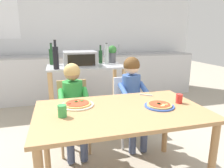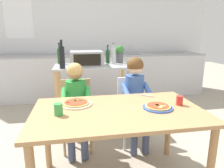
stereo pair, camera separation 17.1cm
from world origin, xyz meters
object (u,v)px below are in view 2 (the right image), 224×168
at_px(potted_herb_plant, 120,53).
at_px(drinking_cup_red, 180,100).
at_px(pizza_plate_cream, 76,103).
at_px(child_in_green_shirt, 76,98).
at_px(dining_chair_right, 133,105).
at_px(bottle_squat_spirits, 62,57).
at_px(drinking_cup_green, 58,109).
at_px(toaster_oven, 86,58).
at_px(bottle_clear_vinegar, 60,56).
at_px(dining_chair_left, 77,109).
at_px(dining_table, 118,120).
at_px(child_in_blue_striped_shirt, 136,92).
at_px(bottle_brown_beer, 108,56).
at_px(bottle_dark_olive_oil, 113,55).
at_px(serving_spoon, 147,96).
at_px(kitchen_island_cart, 93,85).
at_px(pizza_plate_blue_rimmed, 158,107).

bearing_deg(potted_herb_plant, drinking_cup_red, -81.86).
bearing_deg(pizza_plate_cream, child_in_green_shirt, 90.00).
height_order(potted_herb_plant, dining_chair_right, potted_herb_plant).
height_order(bottle_squat_spirits, drinking_cup_green, bottle_squat_spirits).
bearing_deg(drinking_cup_red, toaster_oven, 118.69).
xyz_separation_m(bottle_clear_vinegar, drinking_cup_red, (1.13, -1.58, -0.26)).
bearing_deg(dining_chair_left, dining_table, -64.71).
relative_size(bottle_squat_spirits, child_in_blue_striped_shirt, 0.35).
bearing_deg(child_in_green_shirt, bottle_brown_beer, 61.46).
bearing_deg(dining_table, dining_chair_left, 115.29).
height_order(child_in_green_shirt, drinking_cup_green, child_in_green_shirt).
height_order(bottle_dark_olive_oil, serving_spoon, bottle_dark_olive_oil).
relative_size(bottle_clear_vinegar, drinking_cup_red, 3.77).
bearing_deg(pizza_plate_cream, child_in_blue_striped_shirt, 32.06).
relative_size(bottle_clear_vinegar, serving_spoon, 2.28).
relative_size(bottle_squat_spirits, bottle_dark_olive_oil, 1.19).
distance_m(dining_table, drinking_cup_green, 0.51).
xyz_separation_m(toaster_oven, bottle_clear_vinegar, (-0.39, 0.22, 0.02)).
xyz_separation_m(kitchen_island_cart, child_in_green_shirt, (-0.25, -0.75, 0.05)).
xyz_separation_m(kitchen_island_cart, dining_table, (0.10, -1.37, 0.03)).
distance_m(pizza_plate_cream, serving_spoon, 0.73).
xyz_separation_m(dining_chair_right, serving_spoon, (0.03, -0.42, 0.25)).
xyz_separation_m(dining_chair_right, pizza_plate_cream, (-0.69, -0.55, 0.26)).
height_order(toaster_oven, bottle_clear_vinegar, bottle_clear_vinegar).
bearing_deg(drinking_cup_red, serving_spoon, 122.57).
distance_m(toaster_oven, pizza_plate_blue_rimmed, 1.52).
relative_size(bottle_dark_olive_oil, drinking_cup_red, 3.71).
height_order(bottle_brown_beer, pizza_plate_cream, bottle_brown_beer).
relative_size(kitchen_island_cart, bottle_brown_beer, 3.88).
bearing_deg(bottle_squat_spirits, bottle_clear_vinegar, 97.63).
height_order(dining_chair_right, child_in_green_shirt, child_in_green_shirt).
relative_size(bottle_clear_vinegar, child_in_blue_striped_shirt, 0.30).
relative_size(bottle_squat_spirits, potted_herb_plant, 1.38).
bearing_deg(drinking_cup_green, potted_herb_plant, 62.23).
bearing_deg(bottle_dark_olive_oil, toaster_oven, -170.02).
distance_m(bottle_squat_spirits, bottle_brown_beer, 0.77).
bearing_deg(pizza_plate_blue_rimmed, dining_table, 175.28).
relative_size(dining_chair_right, drinking_cup_green, 8.52).
bearing_deg(drinking_cup_green, toaster_oven, 77.67).
distance_m(bottle_clear_vinegar, potted_herb_plant, 0.91).
bearing_deg(toaster_oven, pizza_plate_cream, -98.17).
distance_m(toaster_oven, bottle_clear_vinegar, 0.45).
bearing_deg(pizza_plate_blue_rimmed, drinking_cup_red, 10.93).
relative_size(kitchen_island_cart, drinking_cup_red, 12.86).
distance_m(toaster_oven, child_in_green_shirt, 0.85).
distance_m(dining_chair_left, pizza_plate_blue_rimmed, 1.07).
xyz_separation_m(child_in_blue_striped_shirt, pizza_plate_blue_rimmed, (0.00, -0.65, 0.05)).
bearing_deg(bottle_brown_beer, dining_chair_left, -122.06).
bearing_deg(toaster_oven, child_in_green_shirt, -102.66).
height_order(toaster_oven, bottle_brown_beer, bottle_brown_beer).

